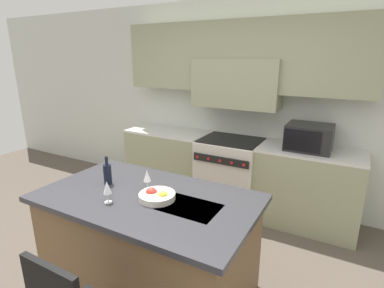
{
  "coord_description": "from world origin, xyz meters",
  "views": [
    {
      "loc": [
        1.35,
        -1.58,
        1.98
      ],
      "look_at": [
        -0.02,
        0.9,
        1.15
      ],
      "focal_mm": 28.0,
      "sensor_mm": 36.0,
      "label": 1
    }
  ],
  "objects_px": {
    "wine_bottle": "(107,174)",
    "wine_glass_far": "(147,176)",
    "wine_glass_near": "(107,188)",
    "fruit_bowl": "(157,196)",
    "range_stove": "(230,174)",
    "microwave": "(309,137)"
  },
  "relations": [
    {
      "from": "wine_bottle",
      "to": "wine_glass_far",
      "type": "distance_m",
      "value": 0.39
    },
    {
      "from": "wine_glass_near",
      "to": "fruit_bowl",
      "type": "height_order",
      "value": "wine_glass_near"
    },
    {
      "from": "range_stove",
      "to": "wine_glass_far",
      "type": "distance_m",
      "value": 1.74
    },
    {
      "from": "fruit_bowl",
      "to": "wine_glass_near",
      "type": "bearing_deg",
      "value": -142.28
    },
    {
      "from": "wine_bottle",
      "to": "fruit_bowl",
      "type": "bearing_deg",
      "value": -3.88
    },
    {
      "from": "fruit_bowl",
      "to": "wine_glass_far",
      "type": "bearing_deg",
      "value": 147.99
    },
    {
      "from": "microwave",
      "to": "wine_glass_far",
      "type": "height_order",
      "value": "microwave"
    },
    {
      "from": "range_stove",
      "to": "wine_bottle",
      "type": "height_order",
      "value": "wine_bottle"
    },
    {
      "from": "wine_glass_far",
      "to": "fruit_bowl",
      "type": "relative_size",
      "value": 0.62
    },
    {
      "from": "wine_glass_near",
      "to": "fruit_bowl",
      "type": "distance_m",
      "value": 0.38
    },
    {
      "from": "wine_bottle",
      "to": "wine_glass_near",
      "type": "relative_size",
      "value": 1.42
    },
    {
      "from": "range_stove",
      "to": "wine_bottle",
      "type": "bearing_deg",
      "value": -105.46
    },
    {
      "from": "range_stove",
      "to": "fruit_bowl",
      "type": "relative_size",
      "value": 3.29
    },
    {
      "from": "wine_glass_near",
      "to": "fruit_bowl",
      "type": "bearing_deg",
      "value": 37.72
    },
    {
      "from": "microwave",
      "to": "wine_glass_near",
      "type": "distance_m",
      "value": 2.31
    },
    {
      "from": "wine_glass_far",
      "to": "fruit_bowl",
      "type": "xyz_separation_m",
      "value": [
        0.17,
        -0.11,
        -0.09
      ]
    },
    {
      "from": "microwave",
      "to": "wine_bottle",
      "type": "distance_m",
      "value": 2.24
    },
    {
      "from": "microwave",
      "to": "wine_glass_near",
      "type": "bearing_deg",
      "value": -119.9
    },
    {
      "from": "wine_glass_near",
      "to": "fruit_bowl",
      "type": "xyz_separation_m",
      "value": [
        0.29,
        0.23,
        -0.09
      ]
    },
    {
      "from": "range_stove",
      "to": "microwave",
      "type": "distance_m",
      "value": 1.12
    },
    {
      "from": "wine_glass_near",
      "to": "wine_glass_far",
      "type": "height_order",
      "value": "same"
    },
    {
      "from": "wine_bottle",
      "to": "microwave",
      "type": "bearing_deg",
      "value": 50.98
    }
  ]
}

